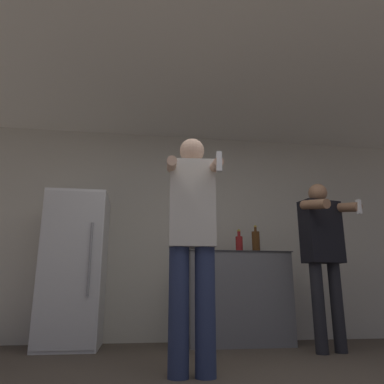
% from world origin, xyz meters
% --- Properties ---
extents(wall_back, '(7.00, 0.06, 2.55)m').
position_xyz_m(wall_back, '(0.00, 2.64, 1.27)').
color(wall_back, beige).
rests_on(wall_back, ground_plane).
extents(ceiling_slab, '(7.00, 3.13, 0.05)m').
position_xyz_m(ceiling_slab, '(0.00, 1.31, 2.57)').
color(ceiling_slab, silver).
rests_on(ceiling_slab, wall_back).
extents(refrigerator, '(0.62, 0.75, 1.60)m').
position_xyz_m(refrigerator, '(-1.33, 2.25, 0.80)').
color(refrigerator, white).
rests_on(refrigerator, ground_plane).
extents(counter, '(1.16, 0.65, 1.00)m').
position_xyz_m(counter, '(0.46, 2.31, 0.50)').
color(counter, slate).
rests_on(counter, ground_plane).
extents(bottle_green_wine, '(0.06, 0.06, 0.31)m').
position_xyz_m(bottle_green_wine, '(0.18, 2.30, 1.11)').
color(bottle_green_wine, maroon).
rests_on(bottle_green_wine, counter).
extents(bottle_red_label, '(0.08, 0.08, 0.28)m').
position_xyz_m(bottle_red_label, '(0.51, 2.30, 1.11)').
color(bottle_red_label, maroon).
rests_on(bottle_red_label, counter).
extents(bottle_brown_liquor, '(0.07, 0.07, 0.34)m').
position_xyz_m(bottle_brown_liquor, '(0.02, 2.30, 1.13)').
color(bottle_brown_liquor, '#563314').
rests_on(bottle_brown_liquor, counter).
extents(bottle_clear_vodka, '(0.09, 0.09, 0.34)m').
position_xyz_m(bottle_clear_vodka, '(0.71, 2.30, 1.13)').
color(bottle_clear_vodka, '#563314').
rests_on(bottle_clear_vodka, counter).
extents(person_woman_foreground, '(0.42, 0.49, 1.73)m').
position_xyz_m(person_woman_foreground, '(-0.27, 0.74, 0.94)').
color(person_woman_foreground, navy).
rests_on(person_woman_foreground, ground_plane).
extents(person_man_side, '(0.54, 0.54, 1.66)m').
position_xyz_m(person_man_side, '(1.19, 1.58, 1.00)').
color(person_man_side, black).
rests_on(person_man_side, ground_plane).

